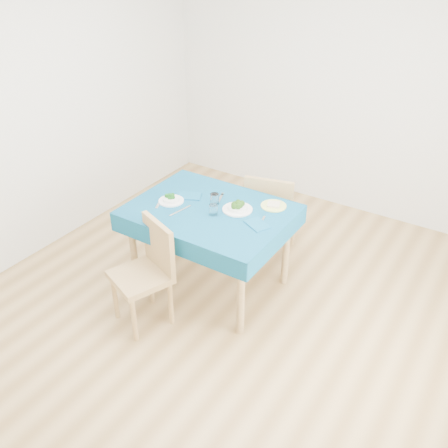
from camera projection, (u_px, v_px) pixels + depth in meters
The scene contains 16 objects.
room_shell at pixel (224, 161), 3.35m from camera, with size 4.02×4.52×2.73m.
table at pixel (210, 248), 4.18m from camera, with size 1.26×0.96×0.76m, color navy.
chair_near at pixel (139, 269), 3.73m from camera, with size 0.40×0.44×0.99m, color #9B7A49.
chair_far at pixel (273, 201), 4.55m from camera, with size 0.43×0.48×1.08m, color #9B7A49.
bowl_near at pixel (171, 198), 4.08m from camera, with size 0.21×0.21×0.06m, color white, non-canonical shape.
bowl_far at pixel (237, 206), 3.95m from camera, with size 0.24×0.24×0.07m, color white, non-canonical shape.
fork_near at pixel (159, 203), 4.06m from camera, with size 0.02×0.17×0.00m, color silver.
knife_near at pixel (180, 211), 3.96m from camera, with size 0.02×0.23×0.00m, color silver.
fork_far at pixel (220, 198), 4.14m from camera, with size 0.02×0.16×0.00m, color silver.
knife_far at pixel (261, 223), 3.80m from camera, with size 0.02×0.23×0.00m, color silver.
napkin_near at pixel (190, 196), 4.17m from camera, with size 0.19×0.13×0.01m, color navy.
napkin_far at pixel (257, 224), 3.77m from camera, with size 0.19×0.13×0.01m, color navy.
tumbler_center at pixel (215, 199), 4.03m from camera, with size 0.07×0.07×0.09m, color white.
tumbler_side at pixel (213, 210), 3.89m from camera, with size 0.07×0.07×0.09m, color white.
side_plate at pixel (274, 206), 4.02m from camera, with size 0.21×0.21×0.01m, color #D4E46F.
bread_slice at pixel (274, 204), 4.02m from camera, with size 0.10×0.10×0.01m, color beige.
Camera 1 is at (1.67, -2.60, 2.73)m, focal length 40.00 mm.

